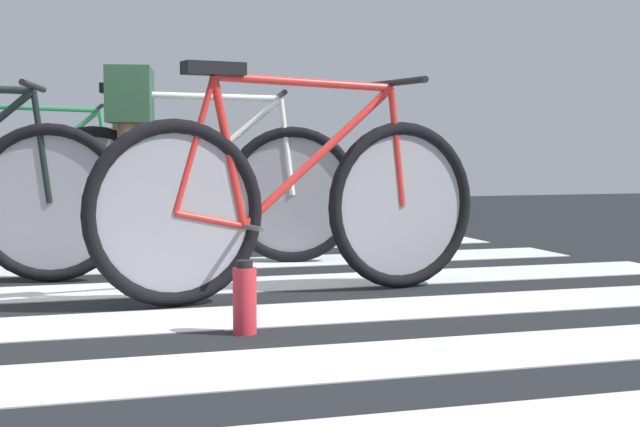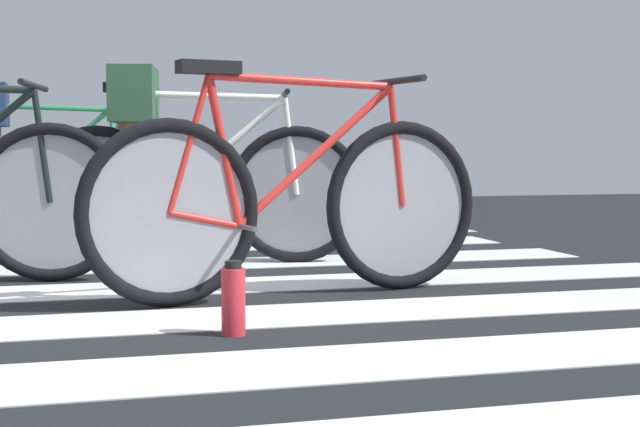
{
  "view_description": "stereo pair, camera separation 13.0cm",
  "coord_description": "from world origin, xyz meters",
  "px_view_note": "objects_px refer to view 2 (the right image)",
  "views": [
    {
      "loc": [
        -0.28,
        -3.46,
        0.63
      ],
      "look_at": [
        0.91,
        0.46,
        0.33
      ],
      "focal_mm": 51.94,
      "sensor_mm": 36.0,
      "label": 1
    },
    {
      "loc": [
        -0.15,
        -3.46,
        0.63
      ],
      "look_at": [
        0.91,
        0.46,
        0.33
      ],
      "focal_mm": 51.94,
      "sensor_mm": 36.0,
      "label": 2
    }
  ],
  "objects_px": {
    "bicycle_1_of_4": "(292,202)",
    "bicycle_3_of_4": "(197,190)",
    "water_bottle": "(233,300)",
    "cyclist_3_of_4": "(136,137)",
    "bicycle_4_of_4": "(42,180)"
  },
  "relations": [
    {
      "from": "bicycle_1_of_4",
      "to": "bicycle_3_of_4",
      "type": "height_order",
      "value": "same"
    },
    {
      "from": "cyclist_3_of_4",
      "to": "bicycle_4_of_4",
      "type": "bearing_deg",
      "value": 117.35
    },
    {
      "from": "bicycle_3_of_4",
      "to": "cyclist_3_of_4",
      "type": "height_order",
      "value": "cyclist_3_of_4"
    },
    {
      "from": "bicycle_1_of_4",
      "to": "cyclist_3_of_4",
      "type": "bearing_deg",
      "value": 102.42
    },
    {
      "from": "bicycle_4_of_4",
      "to": "water_bottle",
      "type": "bearing_deg",
      "value": -78.81
    },
    {
      "from": "bicycle_1_of_4",
      "to": "water_bottle",
      "type": "height_order",
      "value": "bicycle_1_of_4"
    },
    {
      "from": "water_bottle",
      "to": "cyclist_3_of_4",
      "type": "bearing_deg",
      "value": 95.3
    },
    {
      "from": "bicycle_3_of_4",
      "to": "bicycle_4_of_4",
      "type": "distance_m",
      "value": 1.89
    },
    {
      "from": "bicycle_4_of_4",
      "to": "bicycle_1_of_4",
      "type": "bearing_deg",
      "value": -69.84
    },
    {
      "from": "bicycle_1_of_4",
      "to": "bicycle_3_of_4",
      "type": "xyz_separation_m",
      "value": [
        -0.22,
        1.17,
        0.0
      ]
    },
    {
      "from": "cyclist_3_of_4",
      "to": "bicycle_4_of_4",
      "type": "relative_size",
      "value": 0.58
    },
    {
      "from": "bicycle_3_of_4",
      "to": "water_bottle",
      "type": "distance_m",
      "value": 1.87
    },
    {
      "from": "bicycle_4_of_4",
      "to": "water_bottle",
      "type": "height_order",
      "value": "bicycle_4_of_4"
    },
    {
      "from": "bicycle_1_of_4",
      "to": "cyclist_3_of_4",
      "type": "relative_size",
      "value": 1.7
    },
    {
      "from": "bicycle_3_of_4",
      "to": "cyclist_3_of_4",
      "type": "relative_size",
      "value": 1.7
    }
  ]
}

